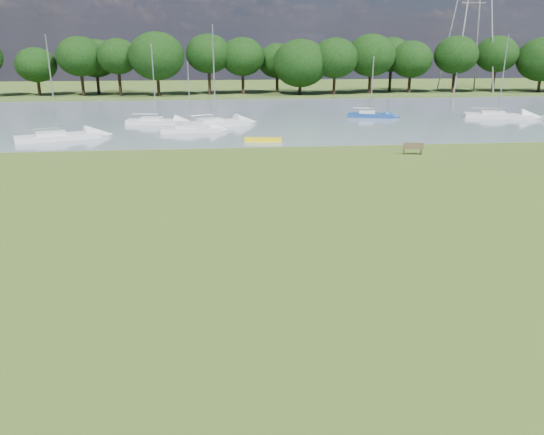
{
  "coord_description": "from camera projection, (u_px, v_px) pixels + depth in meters",
  "views": [
    {
      "loc": [
        -0.93,
        -21.17,
        8.08
      ],
      "look_at": [
        1.14,
        -2.0,
        1.77
      ],
      "focal_mm": 35.0,
      "sensor_mm": 36.0,
      "label": 1
    }
  ],
  "objects": [
    {
      "name": "sailboat_7",
      "position": [
        215.0,
        121.0,
        54.59
      ],
      "size": [
        7.32,
        4.42,
        9.9
      ],
      "rotation": [
        0.0,
        0.0,
        0.37
      ],
      "color": "silver",
      "rests_on": "river"
    },
    {
      "name": "ground",
      "position": [
        240.0,
        243.0,
        22.61
      ],
      "size": [
        220.0,
        220.0,
        0.0
      ],
      "primitive_type": "plane",
      "color": "#5E662C"
    },
    {
      "name": "sailboat_8",
      "position": [
        370.0,
        114.0,
        61.18
      ],
      "size": [
        5.35,
        2.87,
        6.81
      ],
      "rotation": [
        0.0,
        0.0,
        -0.29
      ],
      "color": "navy",
      "rests_on": "river"
    },
    {
      "name": "river",
      "position": [
        222.0,
        117.0,
        62.3
      ],
      "size": [
        220.0,
        40.0,
        0.1
      ],
      "primitive_type": "cube",
      "color": "gray",
      "rests_on": "ground"
    },
    {
      "name": "kayak",
      "position": [
        263.0,
        140.0,
        46.02
      ],
      "size": [
        3.32,
        1.23,
        0.32
      ],
      "primitive_type": "cube",
      "rotation": [
        0.0,
        0.0,
        -0.15
      ],
      "color": "yellow",
      "rests_on": "river"
    },
    {
      "name": "riverbank_bench",
      "position": [
        413.0,
        148.0,
        40.75
      ],
      "size": [
        1.59,
        0.78,
        0.94
      ],
      "rotation": [
        0.0,
        0.0,
        -0.22
      ],
      "color": "brown",
      "rests_on": "ground"
    },
    {
      "name": "sailboat_0",
      "position": [
        156.0,
        120.0,
        55.95
      ],
      "size": [
        6.44,
        2.75,
        8.11
      ],
      "rotation": [
        0.0,
        0.0,
        -0.17
      ],
      "color": "silver",
      "rests_on": "river"
    },
    {
      "name": "far_bank",
      "position": [
        219.0,
        94.0,
        90.65
      ],
      "size": [
        220.0,
        20.0,
        0.4
      ],
      "primitive_type": "cube",
      "color": "#4C6626",
      "rests_on": "ground"
    },
    {
      "name": "sailboat_6",
      "position": [
        497.0,
        114.0,
        60.74
      ],
      "size": [
        7.61,
        4.18,
        9.1
      ],
      "rotation": [
        0.0,
        0.0,
        -0.31
      ],
      "color": "silver",
      "rests_on": "river"
    },
    {
      "name": "sailboat_1",
      "position": [
        190.0,
        128.0,
        50.94
      ],
      "size": [
        5.74,
        1.82,
        6.53
      ],
      "rotation": [
        0.0,
        0.0,
        0.04
      ],
      "color": "silver",
      "rests_on": "river"
    },
    {
      "name": "tree_line",
      "position": [
        226.0,
        58.0,
        85.12
      ],
      "size": [
        144.93,
        8.31,
        10.06
      ],
      "color": "black",
      "rests_on": "far_bank"
    },
    {
      "name": "sailboat_4",
      "position": [
        57.0,
        135.0,
        46.82
      ],
      "size": [
        7.36,
        4.46,
        8.86
      ],
      "rotation": [
        0.0,
        0.0,
        0.37
      ],
      "color": "silver",
      "rests_on": "river"
    }
  ]
}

